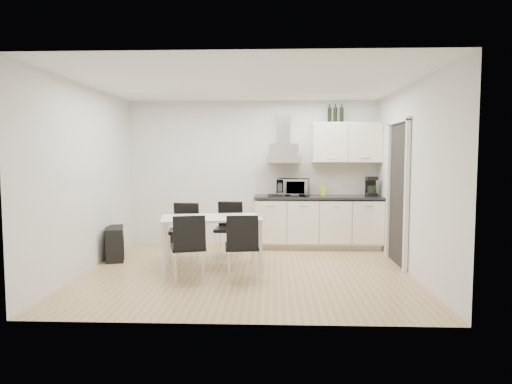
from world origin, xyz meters
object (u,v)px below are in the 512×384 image
chair_near_left (188,248)px  chair_near_right (242,247)px  dining_table (211,223)px  guitar_amp (115,243)px  floor_speaker (177,236)px  chair_far_right (229,230)px  chair_far_left (183,232)px  kitchenette (320,201)px

chair_near_left → chair_near_right: same height
dining_table → guitar_amp: dining_table is taller
chair_near_right → floor_speaker: bearing=112.4°
chair_far_right → guitar_amp: 1.79m
chair_near_left → chair_near_right: 0.69m
chair_far_left → guitar_amp: chair_far_left is taller
chair_near_left → floor_speaker: 2.54m
chair_near_left → guitar_amp: bearing=122.3°
kitchenette → chair_near_left: size_ratio=2.86×
chair_far_left → floor_speaker: chair_far_left is taller
dining_table → chair_near_left: bearing=-117.6°
dining_table → chair_far_left: size_ratio=1.73×
chair_far_left → chair_far_right: same height
chair_near_right → chair_near_left: bearing=177.8°
kitchenette → chair_far_left: 2.49m
dining_table → chair_far_left: 0.74m
floor_speaker → chair_far_left: bearing=-49.0°
dining_table → floor_speaker: (-0.88, 1.75, -0.52)m
dining_table → chair_near_left: size_ratio=1.73×
kitchenette → chair_far_left: bearing=-153.8°
chair_far_right → floor_speaker: (-1.05, 1.02, -0.29)m
chair_far_right → chair_near_left: bearing=78.3°
chair_far_left → chair_far_right: bearing=-156.7°
chair_near_left → chair_near_right: (0.69, 0.06, 0.00)m
chair_far_left → chair_near_right: bearing=135.7°
chair_far_right → floor_speaker: 1.49m
guitar_amp → floor_speaker: guitar_amp is taller
chair_near_left → floor_speaker: size_ratio=2.89×
chair_far_left → chair_near_left: same height
guitar_amp → chair_far_left: bearing=-18.7°
guitar_amp → floor_speaker: bearing=42.0°
dining_table → chair_far_right: bearing=66.1°
chair_near_left → floor_speaker: bearing=88.4°
chair_far_left → floor_speaker: 1.34m
chair_far_right → chair_near_right: same height
chair_near_left → floor_speaker: (-0.67, 2.43, -0.29)m
chair_far_left → chair_far_right: (0.68, 0.23, 0.00)m
dining_table → chair_far_left: chair_far_left is taller
guitar_amp → floor_speaker: 1.44m
dining_table → chair_far_right: (0.17, 0.73, -0.23)m
kitchenette → chair_near_right: kitchenette is taller
kitchenette → chair_far_left: size_ratio=2.86×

